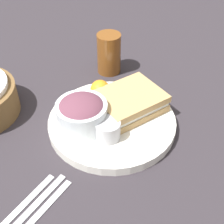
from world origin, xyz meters
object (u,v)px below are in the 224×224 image
Objects in this scene: plate at (112,122)px; fork at (39,213)px; salad_bowl at (82,113)px; spoon at (25,203)px; dressing_cup at (108,130)px; drink_glass at (109,53)px; sandwich at (129,102)px; knife at (32,208)px.

plate reaches higher than fork.
salad_bowl is 0.75× the size of spoon.
salad_bowl is at bearing 99.61° from dressing_cup.
salad_bowl is at bearing 150.62° from plate.
drink_glass is (0.22, 0.12, -0.00)m from salad_bowl.
plate is 1.68× the size of sandwich.
salad_bowl is 0.25m from drink_glass.
drink_glass is 0.46m from knife.
spoon is at bearing 177.11° from dressing_cup.
spoon is at bearing -164.74° from salad_bowl.
plate is 2.57× the size of drink_glass.
salad_bowl is 2.06× the size of dressing_cup.
dressing_cup is 0.33× the size of fork.
knife is (-0.20, -0.07, -0.06)m from salad_bowl.
salad_bowl reaches higher than spoon.
drink_glass is 0.46m from spoon.
sandwich is 3.20× the size of dressing_cup.
drink_glass reaches higher than salad_bowl.
plate is 2.61× the size of salad_bowl.
plate is at bearing 33.21° from dressing_cup.
sandwich reaches higher than dressing_cup.
plate is 0.26m from knife.
dressing_cup is at bearing 173.36° from knife.
drink_glass is 0.65× the size of knife.
sandwich is 0.12m from salad_bowl.
knife is at bearing -178.01° from dressing_cup.
dressing_cup reaches higher than plate.
spoon is at bearing -177.17° from sandwich.
fork is at bearing 90.00° from knife.
spoon is (-0.42, -0.18, -0.05)m from drink_glass.
sandwich reaches higher than knife.
salad_bowl reaches higher than sandwich.
drink_glass is (0.16, 0.16, 0.05)m from plate.
sandwich is (0.05, -0.01, 0.03)m from plate.
fork is at bearing -155.09° from salad_bowl.
spoon is at bearing -175.36° from plate.
dressing_cup is 0.28m from drink_glass.
sandwich reaches higher than plate.
knife is (-0.26, -0.04, -0.01)m from plate.
plate is 0.23m from drink_glass.
dressing_cup is 0.37× the size of spoon.
sandwich is at bearing -123.99° from drink_glass.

